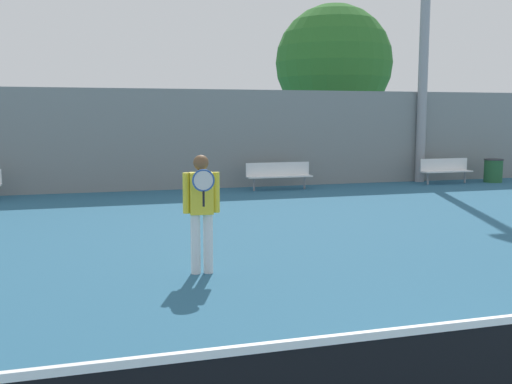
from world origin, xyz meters
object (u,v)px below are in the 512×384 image
Objects in this scene: bench_adjacent_court at (279,173)px; tree_green_broad at (334,64)px; tennis_player at (202,207)px; bench_courtside_near at (445,168)px; light_pole_far_right at (425,23)px; trash_bin at (493,171)px.

tree_green_broad is (4.38, 5.96, 3.88)m from bench_adjacent_court.
tennis_player is 9.93m from bench_adjacent_court.
bench_courtside_near and bench_adjacent_court have the same top height.
tennis_player is 14.33m from light_pole_far_right.
tree_green_broad reaches higher than trash_bin.
trash_bin is at bearing -3.38° from bench_courtside_near.
tree_green_broad is at bearing 53.67° from bench_adjacent_court.
trash_bin is (11.88, 8.88, -0.57)m from tennis_player.
tennis_player is 17.57m from tree_green_broad.
bench_adjacent_court is (-5.88, 0.00, 0.00)m from bench_courtside_near.
light_pole_far_right is at bearing 123.44° from bench_courtside_near.
bench_courtside_near is at bearing -56.56° from light_pole_far_right.
tree_green_broad reaches higher than tennis_player.
tree_green_broad reaches higher than bench_courtside_near.
trash_bin is at bearing -0.80° from bench_adjacent_court.
light_pole_far_right is (5.37, 0.76, 4.82)m from bench_adjacent_court.
bench_adjacent_court is at bearing 179.20° from trash_bin.
bench_courtside_near is at bearing -0.01° from bench_adjacent_court.
bench_courtside_near is 5.88m from bench_adjacent_court.
bench_adjacent_court is 8.35m from tree_green_broad.
trash_bin is at bearing -61.38° from tree_green_broad.
bench_adjacent_court is 7.69m from trash_bin.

